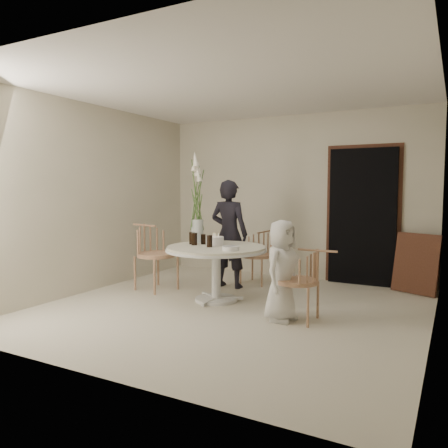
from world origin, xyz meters
The scene contains 18 objects.
ground centered at (0.00, 0.00, 0.00)m, with size 4.50×4.50×0.00m, color beige.
room_shell centered at (0.00, 0.00, 1.62)m, with size 4.50×4.50×4.50m.
doorway centered at (1.15, 2.19, 1.05)m, with size 1.00×0.10×2.10m, color black.
door_trim centered at (1.15, 2.23, 1.11)m, with size 1.12×0.03×2.22m, color #582D1E.
table centered at (-0.35, 0.25, 0.62)m, with size 1.33×1.33×0.73m.
picture_frame centered at (1.95, 1.95, 0.43)m, with size 0.64×0.04×0.86m, color #582D1E.
chair_far centered at (-0.29, 1.59, 0.53)m, with size 0.48×0.51×0.81m.
chair_right centered at (0.99, -0.08, 0.54)m, with size 0.51×0.48×0.83m.
chair_left centered at (-1.56, 0.41, 0.62)m, with size 0.64×0.61×0.96m.
girl centered at (-0.58, 1.06, 0.81)m, with size 0.59×0.39×1.62m, color black.
boy centered at (0.72, -0.15, 0.57)m, with size 0.56×0.36×1.14m, color silver.
birthday_cake centered at (-0.42, 0.35, 0.79)m, with size 0.24×0.24×0.16m.
cola_tumbler_a centered at (-0.67, 0.21, 0.81)m, with size 0.08×0.08×0.17m, color black.
cola_tumbler_b centered at (-0.39, 0.14, 0.81)m, with size 0.07×0.07×0.16m, color black.
cola_tumbler_c centered at (-0.75, 0.28, 0.81)m, with size 0.08×0.08×0.17m, color black.
cola_tumbler_d centered at (-0.61, 0.35, 0.80)m, with size 0.06×0.06×0.14m, color black.
plate_stack centered at (-0.01, 0.01, 0.76)m, with size 0.21×0.21×0.05m, color silver.
flower_vase centered at (-0.81, 0.53, 1.26)m, with size 0.17×0.17×1.27m.
Camera 1 is at (2.43, -4.73, 1.50)m, focal length 35.00 mm.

